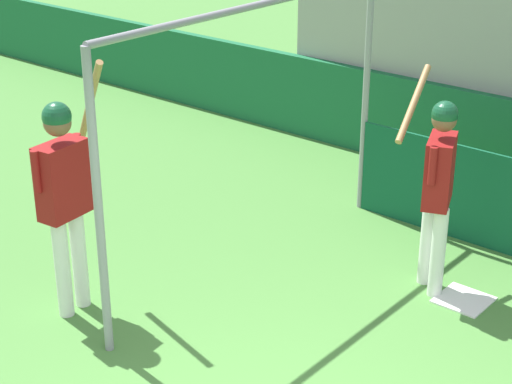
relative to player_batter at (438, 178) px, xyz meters
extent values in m
cube|color=#1E6B3D|center=(-2.78, 3.04, 0.05)|extent=(0.45, 0.40, 0.10)
cube|color=#1E6B3D|center=(-2.78, 3.22, 0.28)|extent=(0.45, 0.06, 0.40)
cube|color=#1E6B3D|center=(-2.23, 3.04, 0.05)|extent=(0.45, 0.40, 0.10)
cube|color=#1E6B3D|center=(-2.23, 3.22, 0.28)|extent=(0.45, 0.06, 0.40)
cube|color=#1E6B3D|center=(-1.68, 3.04, 0.05)|extent=(0.45, 0.40, 0.10)
cube|color=#1E6B3D|center=(-1.68, 3.22, 0.28)|extent=(0.45, 0.06, 0.40)
cube|color=#1E6B3D|center=(-1.13, 3.04, 0.05)|extent=(0.45, 0.40, 0.10)
cube|color=#1E6B3D|center=(-1.13, 3.22, 0.28)|extent=(0.45, 0.06, 0.40)
cube|color=#1E6B3D|center=(-2.78, 3.84, 0.45)|extent=(0.45, 0.40, 0.10)
cube|color=#1E6B3D|center=(-2.23, 3.84, 0.45)|extent=(0.45, 0.40, 0.10)
cube|color=#1E6B3D|center=(-2.23, 4.02, 0.68)|extent=(0.45, 0.06, 0.40)
cube|color=#1E6B3D|center=(-1.68, 3.84, 0.45)|extent=(0.45, 0.40, 0.10)
cube|color=#1E6B3D|center=(-1.68, 4.02, 0.68)|extent=(0.45, 0.06, 0.40)
cylinder|color=gray|center=(-1.47, -2.53, 0.16)|extent=(0.07, 0.07, 2.49)
cylinder|color=gray|center=(-1.47, 1.10, 0.16)|extent=(0.07, 0.07, 2.49)
cylinder|color=gray|center=(-1.47, -0.71, 1.41)|extent=(0.06, 3.63, 0.06)
cube|color=white|center=(0.36, 0.00, -1.07)|extent=(0.44, 0.44, 0.02)
cylinder|color=white|center=(0.11, -0.08, -0.65)|extent=(0.17, 0.17, 0.85)
cylinder|color=white|center=(-0.08, 0.07, -0.65)|extent=(0.17, 0.17, 0.85)
cube|color=maroon|center=(0.01, 0.00, 0.07)|extent=(0.38, 0.51, 0.60)
sphere|color=brown|center=(0.01, 0.00, 0.54)|extent=(0.21, 0.21, 0.21)
sphere|color=#144C2D|center=(0.01, 0.00, 0.59)|extent=(0.22, 0.22, 0.22)
cylinder|color=maroon|center=(0.06, -0.24, 0.21)|extent=(0.09, 0.09, 0.33)
cylinder|color=maroon|center=(-0.12, 0.20, 0.21)|extent=(0.09, 0.09, 0.33)
cylinder|color=#AD7F4C|center=(-0.37, 0.13, 0.57)|extent=(0.21, 0.74, 0.54)
sphere|color=#AD7F4C|center=(-0.02, 0.21, 0.32)|extent=(0.08, 0.08, 0.08)
cylinder|color=white|center=(-2.16, -2.41, -0.63)|extent=(0.14, 0.14, 0.90)
cylinder|color=white|center=(-2.18, -2.22, -0.63)|extent=(0.14, 0.14, 0.90)
cube|color=maroon|center=(-2.17, -2.31, 0.14)|extent=(0.27, 0.47, 0.64)
sphere|color=brown|center=(-2.17, -2.31, 0.64)|extent=(0.23, 0.23, 0.23)
sphere|color=#144C2D|center=(-2.17, -2.31, 0.69)|extent=(0.24, 0.24, 0.24)
cylinder|color=maroon|center=(-2.18, -2.55, 0.29)|extent=(0.08, 0.08, 0.35)
cylinder|color=maroon|center=(-2.24, -2.09, 0.29)|extent=(0.08, 0.08, 0.35)
cylinder|color=#AD7F4C|center=(-2.20, -1.94, 0.73)|extent=(0.57, 0.24, 0.80)
sphere|color=#AD7F4C|center=(-2.29, -2.19, 0.34)|extent=(0.08, 0.08, 0.08)
camera|label=1|loc=(3.17, -6.23, 2.83)|focal=60.00mm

